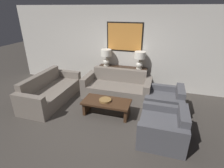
% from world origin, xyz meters
% --- Properties ---
extents(ground_plane, '(20.00, 20.00, 0.00)m').
position_xyz_m(ground_plane, '(0.00, 0.00, 0.00)').
color(ground_plane, '#3D3833').
extents(back_wall, '(8.06, 0.12, 2.65)m').
position_xyz_m(back_wall, '(0.00, 2.49, 1.33)').
color(back_wall, beige).
rests_on(back_wall, ground_plane).
extents(console_table, '(1.62, 0.38, 0.75)m').
position_xyz_m(console_table, '(0.00, 2.22, 0.38)').
color(console_table, '#332319').
rests_on(console_table, ground_plane).
extents(table_lamp_left, '(0.35, 0.35, 0.56)m').
position_xyz_m(table_lamp_left, '(-0.56, 2.22, 1.11)').
color(table_lamp_left, silver).
rests_on(table_lamp_left, console_table).
extents(table_lamp_right, '(0.35, 0.35, 0.56)m').
position_xyz_m(table_lamp_right, '(0.56, 2.22, 1.11)').
color(table_lamp_right, silver).
rests_on(table_lamp_right, console_table).
extents(couch_by_back_wall, '(2.05, 0.89, 0.81)m').
position_xyz_m(couch_by_back_wall, '(0.00, 1.57, 0.28)').
color(couch_by_back_wall, slate).
rests_on(couch_by_back_wall, ground_plane).
extents(couch_by_side, '(0.89, 2.05, 0.81)m').
position_xyz_m(couch_by_side, '(-1.81, 0.74, 0.28)').
color(couch_by_side, slate).
rests_on(couch_by_side, ground_plane).
extents(coffee_table, '(1.21, 0.58, 0.39)m').
position_xyz_m(coffee_table, '(0.01, 0.51, 0.29)').
color(coffee_table, '#3D2616').
rests_on(coffee_table, ground_plane).
extents(decorative_bowl, '(0.31, 0.31, 0.05)m').
position_xyz_m(decorative_bowl, '(-0.02, 0.50, 0.42)').
color(decorative_bowl, olive).
rests_on(decorative_bowl, coffee_table).
extents(armchair_near_back_wall, '(0.92, 0.98, 0.74)m').
position_xyz_m(armchair_near_back_wall, '(1.44, 1.06, 0.27)').
color(armchair_near_back_wall, '#4C4C51').
rests_on(armchair_near_back_wall, ground_plane).
extents(armchair_near_camera, '(0.92, 0.98, 0.74)m').
position_xyz_m(armchair_near_camera, '(1.44, -0.04, 0.27)').
color(armchair_near_camera, '#4C4C51').
rests_on(armchair_near_camera, ground_plane).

